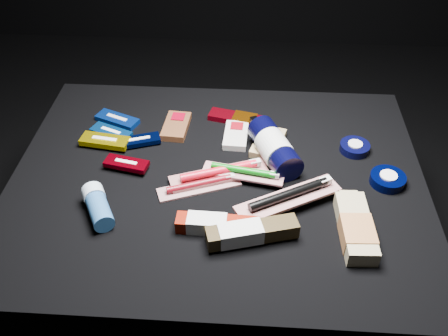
# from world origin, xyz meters

# --- Properties ---
(ground) EXTENTS (3.00, 3.00, 0.00)m
(ground) POSITION_xyz_m (0.00, 0.00, 0.00)
(ground) COLOR black
(ground) RESTS_ON ground
(cloth_table) EXTENTS (0.98, 0.78, 0.40)m
(cloth_table) POSITION_xyz_m (0.00, 0.00, 0.20)
(cloth_table) COLOR black
(cloth_table) RESTS_ON ground
(luna_bar_0) EXTENTS (0.13, 0.09, 0.02)m
(luna_bar_0) POSITION_xyz_m (-0.29, 0.21, 0.41)
(luna_bar_0) COLOR #0B36A5
(luna_bar_0) RESTS_ON cloth_table
(luna_bar_1) EXTENTS (0.12, 0.08, 0.01)m
(luna_bar_1) POSITION_xyz_m (-0.29, 0.15, 0.41)
(luna_bar_1) COLOR #0B499C
(luna_bar_1) RESTS_ON cloth_table
(luna_bar_2) EXTENTS (0.11, 0.07, 0.01)m
(luna_bar_2) POSITION_xyz_m (-0.21, 0.11, 0.41)
(luna_bar_2) COLOR black
(luna_bar_2) RESTS_ON cloth_table
(luna_bar_3) EXTENTS (0.13, 0.06, 0.02)m
(luna_bar_3) POSITION_xyz_m (-0.29, 0.10, 0.41)
(luna_bar_3) COLOR #C2AA05
(luna_bar_3) RESTS_ON cloth_table
(luna_bar_4) EXTENTS (0.11, 0.06, 0.01)m
(luna_bar_4) POSITION_xyz_m (-0.22, 0.02, 0.42)
(luna_bar_4) COLOR #70000C
(luna_bar_4) RESTS_ON cloth_table
(clif_bar_0) EXTENTS (0.07, 0.12, 0.02)m
(clif_bar_0) POSITION_xyz_m (-0.12, 0.19, 0.41)
(clif_bar_0) COLOR #5A321C
(clif_bar_0) RESTS_ON cloth_table
(clif_bar_1) EXTENTS (0.06, 0.11, 0.02)m
(clif_bar_1) POSITION_xyz_m (0.04, 0.16, 0.41)
(clif_bar_1) COLOR silver
(clif_bar_1) RESTS_ON cloth_table
(clif_bar_2) EXTENTS (0.10, 0.14, 0.02)m
(clif_bar_2) POSITION_xyz_m (0.12, 0.13, 0.41)
(clif_bar_2) COLOR tan
(clif_bar_2) RESTS_ON cloth_table
(power_bar) EXTENTS (0.15, 0.08, 0.02)m
(power_bar) POSITION_xyz_m (0.04, 0.23, 0.41)
(power_bar) COLOR maroon
(power_bar) RESTS_ON cloth_table
(lotion_bottle) EXTENTS (0.14, 0.23, 0.07)m
(lotion_bottle) POSITION_xyz_m (0.13, 0.07, 0.44)
(lotion_bottle) COLOR black
(lotion_bottle) RESTS_ON cloth_table
(cream_tin_upper) EXTENTS (0.07, 0.07, 0.02)m
(cream_tin_upper) POSITION_xyz_m (0.34, 0.12, 0.41)
(cream_tin_upper) COLOR black
(cream_tin_upper) RESTS_ON cloth_table
(cream_tin_lower) EXTENTS (0.08, 0.08, 0.03)m
(cream_tin_lower) POSITION_xyz_m (0.40, 0.00, 0.41)
(cream_tin_lower) COLOR black
(cream_tin_lower) RESTS_ON cloth_table
(bodywash_bottle) EXTENTS (0.07, 0.19, 0.04)m
(bodywash_bottle) POSITION_xyz_m (0.30, -0.16, 0.42)
(bodywash_bottle) COLOR tan
(bodywash_bottle) RESTS_ON cloth_table
(deodorant_stick) EXTENTS (0.10, 0.12, 0.05)m
(deodorant_stick) POSITION_xyz_m (-0.25, -0.14, 0.42)
(deodorant_stick) COLOR #285990
(deodorant_stick) RESTS_ON cloth_table
(toothbrush_pack_0) EXTENTS (0.20, 0.11, 0.02)m
(toothbrush_pack_0) POSITION_xyz_m (-0.04, -0.04, 0.41)
(toothbrush_pack_0) COLOR beige
(toothbrush_pack_0) RESTS_ON cloth_table
(toothbrush_pack_1) EXTENTS (0.24, 0.13, 0.03)m
(toothbrush_pack_1) POSITION_xyz_m (0.01, -0.00, 0.42)
(toothbrush_pack_1) COLOR #ABA6A0
(toothbrush_pack_1) RESTS_ON cloth_table
(toothbrush_pack_2) EXTENTS (0.20, 0.08, 0.02)m
(toothbrush_pack_2) POSITION_xyz_m (0.06, -0.00, 0.42)
(toothbrush_pack_2) COLOR silver
(toothbrush_pack_2) RESTS_ON cloth_table
(toothbrush_pack_3) EXTENTS (0.24, 0.17, 0.03)m
(toothbrush_pack_3) POSITION_xyz_m (0.17, -0.09, 0.43)
(toothbrush_pack_3) COLOR silver
(toothbrush_pack_3) RESTS_ON cloth_table
(toothpaste_carton_red) EXTENTS (0.18, 0.04, 0.03)m
(toothpaste_carton_red) POSITION_xyz_m (0.01, -0.17, 0.42)
(toothpaste_carton_red) COLOR #730E00
(toothpaste_carton_red) RESTS_ON cloth_table
(toothpaste_carton_green) EXTENTS (0.19, 0.09, 0.04)m
(toothpaste_carton_green) POSITION_xyz_m (0.08, -0.19, 0.42)
(toothpaste_carton_green) COLOR #322610
(toothpaste_carton_green) RESTS_ON cloth_table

